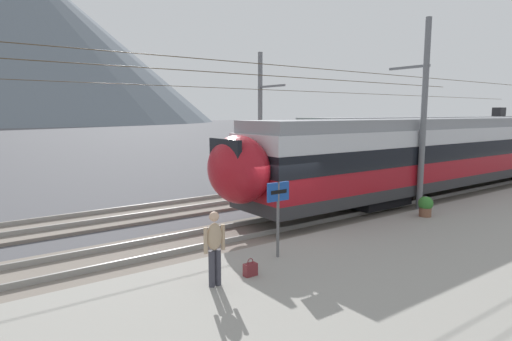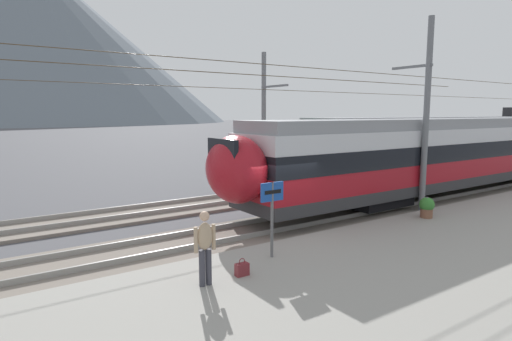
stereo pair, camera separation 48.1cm
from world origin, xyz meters
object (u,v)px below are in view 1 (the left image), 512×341
Objects in this scene: platform_sign at (278,202)px; handbag_beside_passenger at (250,269)px; catenary_mast_mid at (421,114)px; passenger_walking at (215,245)px; train_far_track at (462,139)px; catenary_mast_far_side at (262,119)px; potted_plant_platform_edge at (426,205)px; train_near_platform at (481,147)px.

platform_sign is 4.73× the size of handbag_beside_passenger.
catenary_mast_mid reaches higher than passenger_walking.
platform_sign reaches higher than passenger_walking.
train_far_track reaches higher than passenger_walking.
catenary_mast_mid is at bearing 9.97° from platform_sign.
passenger_walking reaches higher than handbag_beside_passenger.
catenary_mast_far_side reaches higher than platform_sign.
platform_sign is 7.33m from potted_plant_platform_edge.
passenger_walking is at bearing -168.72° from catenary_mast_mid.
platform_sign is at bearing -178.03° from potted_plant_platform_edge.
train_far_track is at bearing 18.19° from platform_sign.
handbag_beside_passenger is at bearing -167.73° from catenary_mast_mid.
passenger_walking is (-8.93, -10.22, -2.57)m from catenary_mast_far_side.
train_near_platform is 18.56m from handbag_beside_passenger.
catenary_mast_far_side is (-2.04, 8.03, -0.28)m from catenary_mast_mid.
handbag_beside_passenger is at bearing -154.26° from platform_sign.
train_near_platform is at bearing 10.06° from platform_sign.
catenary_mast_mid reaches higher than catenary_mast_far_side.
train_far_track is at bearing 18.61° from handbag_beside_passenger.
catenary_mast_far_side reaches higher than train_near_platform.
train_near_platform is 19.89× the size of passenger_walking.
platform_sign is (-8.64, -1.52, -2.31)m from catenary_mast_mid.
train_near_platform is 0.73× the size of catenary_mast_far_side.
catenary_mast_mid is 22.69× the size of platform_sign.
handbag_beside_passenger is (0.97, 0.01, -0.79)m from passenger_walking.
catenary_mast_mid is at bearing 12.27° from handbag_beside_passenger.
passenger_walking is at bearing -131.15° from catenary_mast_far_side.
handbag_beside_passenger is 0.56× the size of potted_plant_platform_edge.
catenary_mast_mid is at bearing 42.41° from potted_plant_platform_edge.
train_near_platform is 8.46m from catenary_mast_mid.
train_near_platform is 1.01× the size of train_far_track.
handbag_beside_passenger is 8.66m from potted_plant_platform_edge.
train_near_platform is 8.61m from train_far_track.
catenary_mast_mid is 11.54m from passenger_walking.
passenger_walking is 1.25m from handbag_beside_passenger.
platform_sign is at bearing -170.03° from catenary_mast_mid.
train_near_platform is 16.63× the size of platform_sign.
catenary_mast_far_side reaches higher than train_far_track.
handbag_beside_passenger is at bearing -168.68° from train_near_platform.
train_near_platform reaches higher than potted_plant_platform_edge.
potted_plant_platform_edge is at bearing 1.97° from platform_sign.
potted_plant_platform_edge is (-1.39, -1.27, -3.37)m from catenary_mast_mid.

